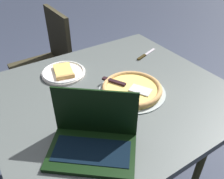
% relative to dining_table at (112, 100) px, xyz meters
% --- Properties ---
extents(ground_plane, '(12.00, 12.00, 0.00)m').
position_rel_dining_table_xyz_m(ground_plane, '(0.00, 0.00, -0.70)').
color(ground_plane, '#323949').
extents(dining_table, '(1.25, 1.10, 0.75)m').
position_rel_dining_table_xyz_m(dining_table, '(0.00, 0.00, 0.00)').
color(dining_table, '#4B514E').
rests_on(dining_table, ground_plane).
extents(laptop, '(0.41, 0.39, 0.24)m').
position_rel_dining_table_xyz_m(laptop, '(0.27, 0.28, 0.11)').
color(laptop, black).
rests_on(laptop, dining_table).
extents(pizza_plate, '(0.26, 0.26, 0.04)m').
position_rel_dining_table_xyz_m(pizza_plate, '(0.15, -0.31, 0.07)').
color(pizza_plate, white).
rests_on(pizza_plate, dining_table).
extents(pizza_tray, '(0.37, 0.37, 0.04)m').
position_rel_dining_table_xyz_m(pizza_tray, '(-0.09, 0.06, 0.08)').
color(pizza_tray, '#9EA8A4').
rests_on(pizza_tray, dining_table).
extents(table_knife, '(0.21, 0.08, 0.01)m').
position_rel_dining_table_xyz_m(table_knife, '(-0.42, -0.23, 0.06)').
color(table_knife, silver).
rests_on(table_knife, dining_table).
extents(chair_near, '(0.45, 0.45, 0.93)m').
position_rel_dining_table_xyz_m(chair_near, '(0.04, -0.94, -0.16)').
color(chair_near, '#332F1E').
rests_on(chair_near, ground_plane).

